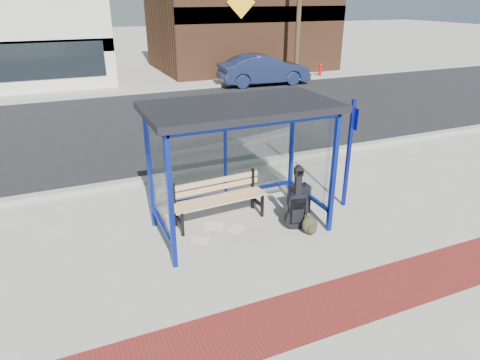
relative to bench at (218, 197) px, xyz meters
name	(u,v)px	position (x,y,z in m)	size (l,w,h in m)	color
ground	(241,228)	(0.28, -0.47, -0.51)	(120.00, 120.00, 0.00)	#B2ADA0
brick_paver_strip	(314,311)	(0.28, -3.07, -0.50)	(60.00, 1.00, 0.01)	maroon
curb_near	(194,172)	(0.28, 2.43, -0.45)	(60.00, 0.25, 0.12)	gray
street_asphalt	(150,123)	(0.28, 7.53, -0.50)	(60.00, 10.00, 0.00)	black
curb_far	(125,93)	(0.28, 12.63, -0.45)	(60.00, 0.25, 0.12)	gray
far_sidewalk	(119,87)	(0.28, 14.53, -0.50)	(60.00, 4.00, 0.01)	#B2ADA0
bus_shelter	(239,122)	(0.28, -0.39, 1.56)	(3.30, 1.80, 2.42)	navy
storefront_brown	(240,12)	(8.28, 18.03, 2.69)	(10.00, 7.08, 6.40)	#59331E
bench	(218,197)	(0.00, 0.00, 0.00)	(1.92, 0.57, 0.90)	black
guitar_bag	(297,207)	(1.25, -0.90, -0.07)	(0.46, 0.20, 1.21)	black
suitcase	(300,199)	(1.63, -0.38, -0.20)	(0.39, 0.26, 0.67)	black
backpack	(310,225)	(1.38, -1.18, -0.34)	(0.32, 0.30, 0.36)	#292917
sign_post	(349,148)	(2.69, -0.44, 0.77)	(0.11, 0.28, 2.27)	navy
newspaper_a	(201,240)	(-0.57, -0.61, -0.50)	(0.34, 0.27, 0.01)	white
newspaper_b	(237,229)	(0.19, -0.49, -0.50)	(0.34, 0.27, 0.01)	white
newspaper_c	(214,226)	(-0.17, -0.22, -0.50)	(0.38, 0.30, 0.01)	white
parked_car	(264,70)	(7.08, 12.32, 0.23)	(1.57, 4.49, 1.48)	#1B254C
fire_hydrant	(320,69)	(11.11, 13.40, -0.15)	(0.30, 0.20, 0.67)	#B50F0C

